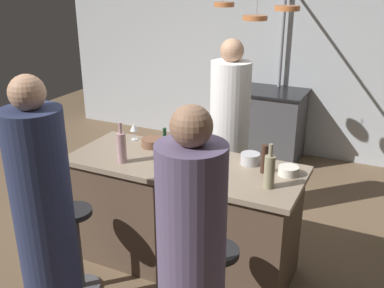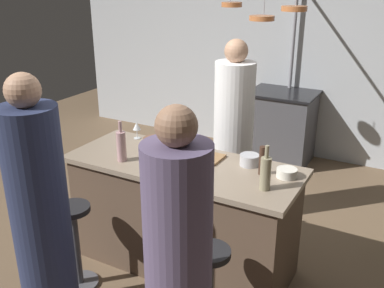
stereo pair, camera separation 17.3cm
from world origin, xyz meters
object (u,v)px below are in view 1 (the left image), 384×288
Objects in this scene: guest_right at (191,271)px; stove_range at (271,125)px; mixing_bowl_wooden at (152,143)px; mixing_bowl_ceramic at (288,171)px; wine_bottle_rose at (121,147)px; bar_stool_left at (77,246)px; pepper_mill at (264,159)px; mixing_bowl_steel at (250,159)px; wine_bottle_white at (269,171)px; guest_left at (45,221)px; wine_glass_near_left_guest at (134,128)px; wine_glass_by_chef at (179,135)px; cutting_board at (202,156)px; chef at (229,139)px; wine_bottle_green at (165,153)px.

stove_range is at bearing 99.00° from guest_right.
mixing_bowl_wooden is 1.23× the size of mixing_bowl_ceramic.
wine_bottle_rose reaches higher than mixing_bowl_wooden.
bar_stool_left is 1.23m from guest_right.
mixing_bowl_steel is (-0.14, 0.11, -0.06)m from pepper_mill.
wine_bottle_white reaches higher than bar_stool_left.
guest_right reaches higher than stove_range.
wine_glass_near_left_guest is (-0.13, 1.24, 0.21)m from guest_left.
wine_glass_by_chef is at bearing 156.23° from wine_bottle_white.
wine_glass_near_left_guest is at bearing 174.59° from mixing_bowl_ceramic.
wine_glass_by_chef is 0.82× the size of mixing_bowl_wooden.
wine_bottle_white is at bearing 3.53° from wine_bottle_rose.
stove_range is at bearing 92.06° from cutting_board.
chef reaches higher than mixing_bowl_wooden.
chef is 0.91m from wine_glass_near_left_guest.
pepper_mill is 1.18× the size of mixing_bowl_wooden.
mixing_bowl_wooden is (-0.98, 0.10, -0.07)m from pepper_mill.
wine_bottle_rose is 2.17× the size of wine_glass_near_left_guest.
mixing_bowl_ceramic is at bearing -12.19° from mixing_bowl_steel.
wine_glass_by_chef is 0.95m from mixing_bowl_ceramic.
wine_bottle_rose is at bearing 72.73° from bar_stool_left.
wine_bottle_rose is at bearing -164.91° from mixing_bowl_ceramic.
wine_bottle_rose is (-0.97, 0.81, 0.24)m from guest_right.
mixing_bowl_steel is at bearing 23.64° from wine_bottle_rose.
guest_left reaches higher than guest_right.
wine_bottle_rose is 2.18× the size of mixing_bowl_ceramic.
guest_left is at bearing -76.48° from bar_stool_left.
mixing_bowl_steel is at bearing -57.88° from chef.
mixing_bowl_steel is (0.63, -0.06, -0.06)m from wine_glass_by_chef.
guest_left is at bearing -138.23° from mixing_bowl_ceramic.
guest_right is 0.92m from wine_bottle_white.
wine_glass_by_chef is at bearing 66.52° from bar_stool_left.
wine_bottle_white is (0.66, -1.00, 0.22)m from chef.
wine_glass_near_left_guest is at bearing 95.95° from guest_left.
wine_bottle_rose reaches higher than wine_glass_near_left_guest.
guest_left reaches higher than wine_bottle_green.
wine_glass_near_left_guest reaches higher than mixing_bowl_wooden.
mixing_bowl_wooden is (0.09, 1.16, 0.13)m from guest_left.
bar_stool_left is at bearing -158.11° from wine_bottle_white.
wine_bottle_rose reaches higher than mixing_bowl_ceramic.
wine_glass_by_chef is (-0.21, -0.61, 0.21)m from chef.
wine_glass_near_left_guest is 1.01× the size of mixing_bowl_ceramic.
wine_bottle_green is 0.47m from mixing_bowl_wooden.
guest_left is (-0.51, -1.85, 0.00)m from chef.
guest_left is 1.26m from cutting_board.
chef is 1.67m from bar_stool_left.
cutting_board is (0.08, -2.29, 0.46)m from stove_range.
guest_left is at bearing -135.06° from pepper_mill.
wine_glass_near_left_guest is at bearing 171.07° from cutting_board.
wine_bottle_green is at bearing -160.09° from pepper_mill.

